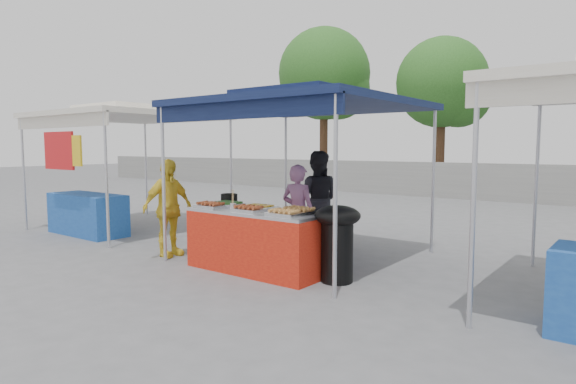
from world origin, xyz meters
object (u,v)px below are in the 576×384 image
Objects in this scene: cooking_pot at (229,199)px; helper_man at (317,199)px; wok_burner at (337,236)px; vendor_woman at (298,213)px; vendor_table at (257,241)px; customer_person at (168,208)px.

helper_man is (0.63, 1.48, -0.10)m from cooking_pot.
vendor_woman is (-1.03, 0.57, 0.14)m from wok_burner.
wok_burner is at bearing 145.02° from vendor_woman.
wok_burner is 2.15m from helper_man.
customer_person is at bearing -174.97° from vendor_table.
helper_man is at bearing 66.88° from cooking_pot.
helper_man is (-0.37, 1.05, 0.09)m from vendor_woman.
helper_man reaches higher than wok_burner.
helper_man is 2.47m from customer_person.
customer_person is (-0.86, -0.49, -0.16)m from cooking_pot.
customer_person is (-1.72, -0.15, 0.34)m from vendor_table.
vendor_woman is 0.95× the size of customer_person.
vendor_woman is at bearing 166.52° from wok_burner.
vendor_table is at bearing 73.96° from vendor_woman.
vendor_table is 0.84m from vendor_woman.
vendor_woman reaches higher than wok_burner.
cooking_pot is at bearing -58.86° from customer_person.
cooking_pot is 0.15× the size of helper_man.
wok_burner is at bearing -3.90° from cooking_pot.
customer_person reaches higher than vendor_woman.
wok_burner is at bearing 104.46° from helper_man.
customer_person is at bearing -150.46° from cooking_pot.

